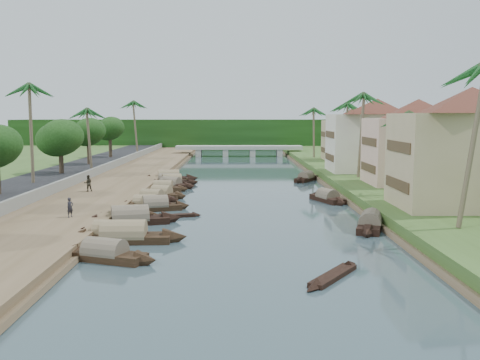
{
  "coord_description": "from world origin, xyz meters",
  "views": [
    {
      "loc": [
        -0.84,
        -47.05,
        8.97
      ],
      "look_at": [
        -0.32,
        11.06,
        2.0
      ],
      "focal_mm": 40.0,
      "sensor_mm": 36.0,
      "label": 1
    }
  ],
  "objects_px": {
    "bridge": "(239,149)",
    "person_near": "(70,207)",
    "sampan_0": "(105,254)",
    "building_near": "(469,147)",
    "sampan_1": "(111,234)"
  },
  "relations": [
    {
      "from": "bridge",
      "to": "sampan_0",
      "type": "distance_m",
      "value": 86.93
    },
    {
      "from": "sampan_0",
      "to": "sampan_1",
      "type": "relative_size",
      "value": 1.07
    },
    {
      "from": "building_near",
      "to": "person_near",
      "type": "distance_m",
      "value": 33.66
    },
    {
      "from": "bridge",
      "to": "building_near",
      "type": "distance_m",
      "value": 76.54
    },
    {
      "from": "bridge",
      "to": "sampan_1",
      "type": "bearing_deg",
      "value": -97.0
    },
    {
      "from": "building_near",
      "to": "sampan_1",
      "type": "relative_size",
      "value": 2.1
    },
    {
      "from": "bridge",
      "to": "person_near",
      "type": "xyz_separation_m",
      "value": [
        -14.26,
        -76.22,
        -0.11
      ]
    },
    {
      "from": "person_near",
      "to": "sampan_0",
      "type": "bearing_deg",
      "value": -118.13
    },
    {
      "from": "sampan_0",
      "to": "person_near",
      "type": "height_order",
      "value": "person_near"
    },
    {
      "from": "person_near",
      "to": "bridge",
      "type": "bearing_deg",
      "value": 24.04
    },
    {
      "from": "bridge",
      "to": "person_near",
      "type": "height_order",
      "value": "person_near"
    },
    {
      "from": "bridge",
      "to": "person_near",
      "type": "distance_m",
      "value": 77.54
    },
    {
      "from": "bridge",
      "to": "building_near",
      "type": "relative_size",
      "value": 1.89
    },
    {
      "from": "bridge",
      "to": "building_near",
      "type": "bearing_deg",
      "value": -75.61
    },
    {
      "from": "bridge",
      "to": "person_near",
      "type": "relative_size",
      "value": 17.31
    }
  ]
}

